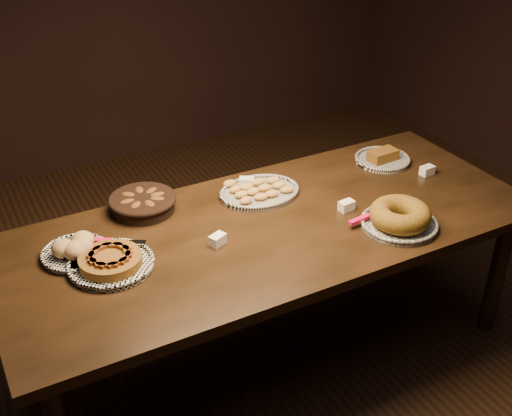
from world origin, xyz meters
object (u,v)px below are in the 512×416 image
apple_tart_plate (111,262)px  madeleine_platter (259,191)px  bundt_cake_plate (400,217)px  buffet_table (272,238)px

apple_tart_plate → madeleine_platter: (0.80, 0.23, -0.01)m
apple_tart_plate → bundt_cake_plate: size_ratio=0.99×
madeleine_platter → bundt_cake_plate: size_ratio=1.00×
apple_tart_plate → bundt_cake_plate: bearing=-6.0°
buffet_table → bundt_cake_plate: size_ratio=6.22×
buffet_table → apple_tart_plate: bearing=178.0°
apple_tart_plate → madeleine_platter: apple_tart_plate is taller
madeleine_platter → buffet_table: bearing=-90.0°
madeleine_platter → bundt_cake_plate: 0.68m
bundt_cake_plate → madeleine_platter: bearing=103.7°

